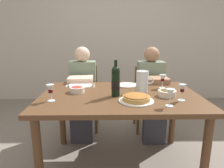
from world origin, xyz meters
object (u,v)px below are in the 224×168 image
Objects in this scene: wine_bottle at (116,81)px; chair_right at (148,94)px; water_pitcher at (142,83)px; wine_glass_spare at (182,89)px; chair_left at (85,93)px; wine_glass_left_diner at (50,90)px; dinner_plate_left_setting at (81,85)px; olive_bowl at (167,93)px; baked_tart at (136,98)px; dinner_plate_right_setting at (127,85)px; dining_table at (120,103)px; wine_glass_centre at (170,94)px; diner_right at (152,90)px; wine_glass_right_diner at (163,79)px; diner_left at (82,90)px; salad_bowl at (77,89)px.

wine_bottle is 1.13m from chair_right.
water_pitcher is 1.46× the size of wine_glass_spare.
chair_left is (-0.41, 0.97, -0.40)m from wine_bottle.
wine_glass_left_diner is (-0.82, -0.26, 0.01)m from water_pitcher.
wine_glass_left_diner is 0.55m from dinner_plate_left_setting.
olive_bowl reaches higher than dinner_plate_left_setting.
baked_tart is 0.54m from dinner_plate_right_setting.
dining_table is 7.09× the size of water_pitcher.
wine_bottle reaches higher than wine_glass_centre.
chair_left is 0.75× the size of diner_right.
wine_bottle is 0.26m from baked_tart.
chair_left is at bearing -17.02° from diner_right.
wine_glass_right_diner is 1.05m from diner_left.
diner_right is (1.05, 0.83, -0.25)m from wine_glass_left_diner.
baked_tart is 0.93m from diner_right.
dinner_plate_left_setting and dinner_plate_right_setting have the same top height.
wine_glass_centre is (0.37, -0.33, 0.19)m from dining_table.
water_pitcher is 0.81× the size of dinner_plate_left_setting.
water_pitcher reaches higher than wine_glass_right_diner.
wine_glass_centre is 0.72m from dinner_plate_right_setting.
salad_bowl is 0.98m from wine_glass_spare.
olive_bowl is at bearing 88.88° from chair_right.
dinner_plate_left_setting is at bearing 134.50° from wine_bottle.
wine_glass_left_diner reaches higher than dining_table.
water_pitcher is 0.18× the size of diner_left.
wine_glass_left_diner is (-0.60, -0.18, 0.19)m from dining_table.
water_pitcher reaches higher than wine_glass_left_diner.
diner_right is (0.90, -0.04, 0.00)m from diner_left.
diner_left is (-0.88, 0.75, -0.18)m from olive_bowl.
wine_glass_spare is at bearing -29.07° from dinner_plate_left_setting.
olive_bowl is at bearing 88.50° from diner_right.
water_pitcher is 0.43m from wine_glass_centre.
dining_table is 0.55m from wine_glass_right_diner.
water_pitcher is 0.30m from baked_tart.
diner_left reaches higher than water_pitcher.
wine_bottle is at bearing 13.31° from wine_glass_left_diner.
chair_left is (-0.03, 0.59, -0.27)m from dinner_plate_left_setting.
dining_table is 0.44m from salad_bowl.
water_pitcher is 0.30m from dinner_plate_right_setting.
wine_bottle is 2.02× the size of olive_bowl.
wine_glass_spare reaches higher than wine_glass_centre.
salad_bowl is 1.02× the size of wine_glass_right_diner.
baked_tart is 1.07m from diner_left.
wine_bottle is at bearing -154.79° from water_pitcher.
wine_glass_centre is 0.55× the size of dinner_plate_left_setting.
chair_left is (-0.97, 1.11, -0.37)m from wine_glass_spare.
dinner_plate_left_setting is 1.06m from chair_right.
wine_glass_right_diner is at bearing 80.95° from wine_glass_centre.
wine_glass_right_diner is at bearing 20.91° from wine_glass_left_diner.
wine_glass_right_diner reaches higher than baked_tart.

